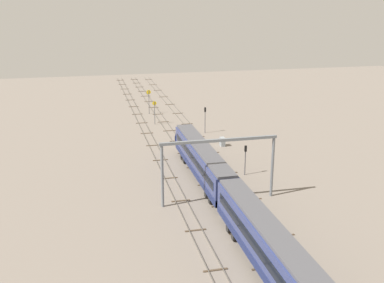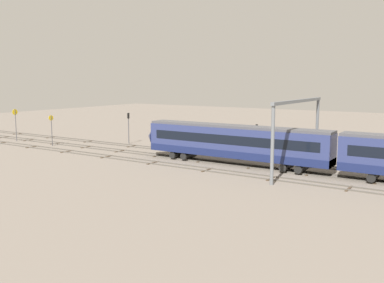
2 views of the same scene
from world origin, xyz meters
name	(u,v)px [view 2 (image 2 of 2)]	position (x,y,z in m)	size (l,w,h in m)	color
ground_plane	(226,164)	(0.00, 0.00, 0.00)	(200.36, 200.36, 0.00)	slate
track_near_foreground	(242,158)	(0.00, -4.56, 0.07)	(184.36, 2.40, 0.16)	#59544C
track_with_train	(226,163)	(0.00, 0.00, 0.07)	(184.36, 2.40, 0.16)	#59544C
track_middle	(207,170)	(0.00, 4.56, 0.07)	(184.36, 2.40, 0.16)	#59544C
overhead_gantry	(298,119)	(-9.08, -0.12, 6.06)	(0.40, 14.97, 8.29)	slate
speed_sign_mid_trackside	(51,126)	(30.49, 2.00, 3.14)	(0.14, 0.85, 4.89)	#4C4C51
speed_sign_far_trackside	(16,120)	(39.94, 1.85, 3.62)	(0.14, 0.99, 5.51)	#4C4C51
signal_light_trackside_approach	(256,136)	(-1.09, -6.52, 2.95)	(0.31, 0.32, 4.50)	#4C4C51
signal_light_trackside_departure	(128,124)	(21.84, -6.51, 3.29)	(0.31, 0.32, 5.08)	#4C4C51
relay_cabinet	(175,143)	(13.02, -7.37, 0.78)	(1.22, 0.76, 1.56)	gray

